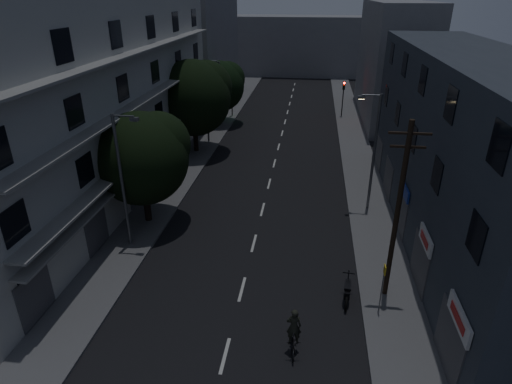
% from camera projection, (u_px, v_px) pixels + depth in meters
% --- Properties ---
extents(ground, '(160.00, 160.00, 0.00)m').
position_uv_depth(ground, '(275.00, 161.00, 38.74)').
color(ground, black).
rests_on(ground, ground).
extents(sidewalk_left, '(3.00, 90.00, 0.15)m').
position_uv_depth(sidewalk_left, '(194.00, 157.00, 39.60)').
color(sidewalk_left, '#565659').
rests_on(sidewalk_left, ground).
extents(sidewalk_right, '(3.00, 90.00, 0.15)m').
position_uv_depth(sidewalk_right, '(359.00, 165.00, 37.81)').
color(sidewalk_right, '#565659').
rests_on(sidewalk_right, ground).
extents(lane_markings, '(0.15, 60.50, 0.01)m').
position_uv_depth(lane_markings, '(280.00, 140.00, 44.34)').
color(lane_markings, beige).
rests_on(lane_markings, ground).
extents(building_left, '(7.00, 36.00, 14.00)m').
position_uv_depth(building_left, '(103.00, 98.00, 30.91)').
color(building_left, '#B2B3AD').
rests_on(building_left, ground).
extents(building_right, '(6.19, 28.00, 11.00)m').
position_uv_depth(building_right, '(463.00, 151.00, 25.10)').
color(building_right, '#2D333C').
rests_on(building_right, ground).
extents(building_far_left, '(6.00, 20.00, 16.00)m').
position_uv_depth(building_far_left, '(203.00, 40.00, 57.37)').
color(building_far_left, slate).
rests_on(building_far_left, ground).
extents(building_far_right, '(6.00, 20.00, 13.00)m').
position_uv_depth(building_far_right, '(392.00, 62.00, 49.77)').
color(building_far_right, slate).
rests_on(building_far_right, ground).
extents(building_far_end, '(24.00, 8.00, 10.00)m').
position_uv_depth(building_far_end, '(298.00, 46.00, 76.94)').
color(building_far_end, slate).
rests_on(building_far_end, ground).
extents(tree_near, '(5.93, 5.93, 7.31)m').
position_uv_depth(tree_near, '(142.00, 155.00, 26.69)').
color(tree_near, black).
rests_on(tree_near, sidewalk_left).
extents(tree_mid, '(6.87, 6.87, 8.45)m').
position_uv_depth(tree_mid, '(194.00, 95.00, 38.73)').
color(tree_mid, black).
rests_on(tree_mid, sidewalk_left).
extents(tree_far, '(5.61, 5.61, 6.94)m').
position_uv_depth(tree_far, '(220.00, 84.00, 47.88)').
color(tree_far, black).
rests_on(tree_far, sidewalk_left).
extents(traffic_signal_far_right, '(0.28, 0.37, 4.10)m').
position_uv_depth(traffic_signal_far_right, '(343.00, 92.00, 50.94)').
color(traffic_signal_far_right, black).
rests_on(traffic_signal_far_right, sidewalk_right).
extents(traffic_signal_far_left, '(0.28, 0.37, 4.10)m').
position_uv_depth(traffic_signal_far_left, '(232.00, 91.00, 51.07)').
color(traffic_signal_far_left, black).
rests_on(traffic_signal_far_left, sidewalk_left).
extents(street_lamp_left_near, '(1.51, 0.25, 8.00)m').
position_uv_depth(street_lamp_left_near, '(123.00, 176.00, 23.99)').
color(street_lamp_left_near, slate).
rests_on(street_lamp_left_near, sidewalk_left).
extents(street_lamp_right, '(1.51, 0.25, 8.00)m').
position_uv_depth(street_lamp_right, '(373.00, 147.00, 28.32)').
color(street_lamp_right, '#595C61').
rests_on(street_lamp_right, sidewalk_right).
extents(street_lamp_left_far, '(1.51, 0.25, 8.00)m').
position_uv_depth(street_lamp_left_far, '(208.00, 98.00, 41.51)').
color(street_lamp_left_far, '#515358').
rests_on(street_lamp_left_far, sidewalk_left).
extents(utility_pole, '(1.80, 0.24, 9.00)m').
position_uv_depth(utility_pole, '(398.00, 210.00, 19.64)').
color(utility_pole, black).
rests_on(utility_pole, sidewalk_right).
extents(bus_stop_sign, '(0.06, 0.35, 2.52)m').
position_uv_depth(bus_stop_sign, '(383.00, 280.00, 19.78)').
color(bus_stop_sign, '#595B60').
rests_on(bus_stop_sign, sidewalk_right).
extents(motorcycle, '(0.60, 2.09, 1.34)m').
position_uv_depth(motorcycle, '(347.00, 292.00, 21.13)').
color(motorcycle, black).
rests_on(motorcycle, ground).
extents(cyclist, '(0.75, 1.78, 2.20)m').
position_uv_depth(cyclist, '(293.00, 337.00, 18.09)').
color(cyclist, black).
rests_on(cyclist, ground).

